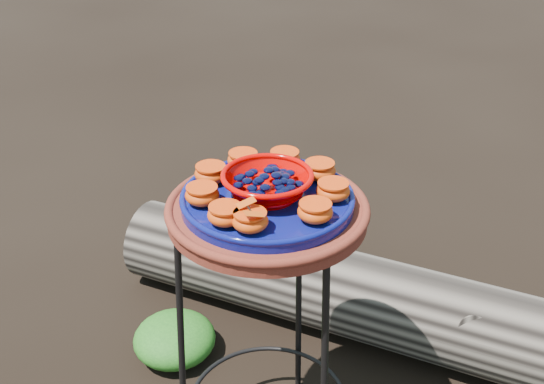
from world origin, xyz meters
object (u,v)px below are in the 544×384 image
at_px(red_bowl, 267,185).
at_px(driftwood_log, 336,290).
at_px(terracotta_saucer, 267,212).
at_px(cobalt_plate, 267,200).
at_px(plant_stand, 268,343).

height_order(red_bowl, driftwood_log, red_bowl).
relative_size(terracotta_saucer, cobalt_plate, 1.17).
xyz_separation_m(plant_stand, cobalt_plate, (0.00, 0.00, 0.40)).
xyz_separation_m(cobalt_plate, driftwood_log, (0.01, 0.53, -0.61)).
relative_size(plant_stand, terracotta_saucer, 1.63).
distance_m(plant_stand, cobalt_plate, 0.40).
bearing_deg(red_bowl, driftwood_log, 88.98).
distance_m(terracotta_saucer, cobalt_plate, 0.03).
xyz_separation_m(terracotta_saucer, driftwood_log, (0.01, 0.53, -0.58)).
distance_m(terracotta_saucer, driftwood_log, 0.79).
height_order(terracotta_saucer, cobalt_plate, cobalt_plate).
distance_m(cobalt_plate, driftwood_log, 0.81).
bearing_deg(driftwood_log, cobalt_plate, -91.02).
relative_size(terracotta_saucer, red_bowl, 2.33).
relative_size(red_bowl, driftwood_log, 0.13).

